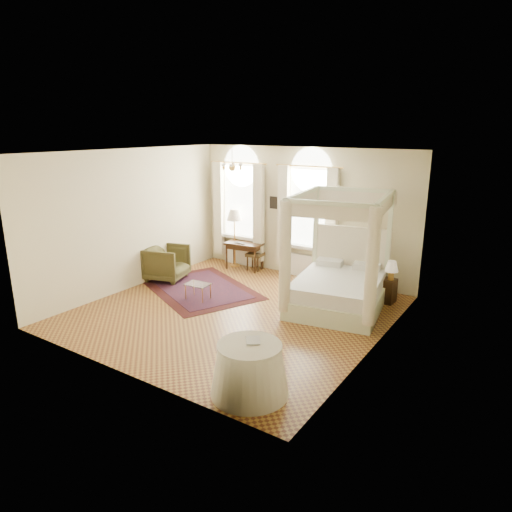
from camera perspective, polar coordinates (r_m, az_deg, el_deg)
The scene contains 18 objects.
ground at distance 9.73m, azimuth -2.66°, elevation -6.95°, with size 6.00×6.00×0.00m, color olive.
room_walls at distance 9.15m, azimuth -2.81°, elevation 4.56°, with size 6.00×6.00×6.00m.
window_left at distance 12.62m, azimuth -2.06°, elevation 5.41°, with size 1.62×0.27×3.29m.
window_right at distance 11.55m, azimuth 6.49°, elevation 4.35°, with size 1.62×0.27×3.29m.
chandelier at distance 10.51m, azimuth -2.99°, elevation 11.12°, with size 0.51×0.45×0.50m.
wall_pictures at distance 11.62m, azimuth 6.27°, elevation 6.44°, with size 2.54×0.03×0.39m.
canopy_bed at distance 9.84m, azimuth 10.23°, elevation -3.42°, with size 2.21×2.56×2.47m.
nightstand at distance 10.55m, azimuth 15.97°, elevation -4.16°, with size 0.38×0.34×0.54m, color #37220F.
nightstand_lamp at distance 10.33m, azimuth 16.60°, elevation -1.38°, with size 0.29×0.29×0.43m.
writing_desk at distance 12.38m, azimuth -1.51°, elevation 1.17°, with size 1.04×0.61×0.74m.
laptop at distance 12.33m, azimuth -1.89°, elevation 1.69°, with size 0.32×0.21×0.03m, color black.
stool at distance 12.38m, azimuth -0.11°, elevation 0.03°, with size 0.46×0.46×0.48m.
armchair at distance 11.80m, azimuth -11.10°, elevation -0.85°, with size 0.94×0.97×0.88m, color #423C1C.
coffee_table at distance 10.36m, azimuth -7.28°, elevation -3.66°, with size 0.56×0.41×0.37m.
floor_lamp at distance 12.54m, azimuth -2.72°, elevation 4.80°, with size 0.41×0.41×1.61m.
oriental_rug at distance 11.10m, azimuth -6.95°, elevation -4.09°, with size 3.51×3.11×0.01m.
side_table at distance 6.78m, azimuth -0.80°, elevation -14.02°, with size 1.15×1.15×0.78m.
book at distance 6.68m, azimuth -1.26°, elevation -10.54°, with size 0.20×0.27×0.03m, color black.
Camera 1 is at (5.31, -7.24, 3.76)m, focal length 32.00 mm.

